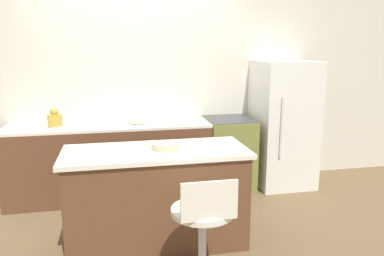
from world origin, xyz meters
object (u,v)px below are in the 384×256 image
at_px(oven_range, 228,153).
at_px(kettle, 55,119).
at_px(refrigerator, 283,124).
at_px(stool_chair, 203,233).
at_px(mixing_bowl, 139,119).

height_order(oven_range, kettle, kettle).
bearing_deg(refrigerator, kettle, 179.74).
xyz_separation_m(oven_range, stool_chair, (-0.80, -1.98, 0.01)).
bearing_deg(oven_range, stool_chair, -112.16).
relative_size(oven_range, stool_chair, 0.99).
relative_size(refrigerator, stool_chair, 1.77).
distance_m(oven_range, refrigerator, 0.80).
distance_m(oven_range, mixing_bowl, 1.21).
height_order(oven_range, mixing_bowl, mixing_bowl).
distance_m(stool_chair, mixing_bowl, 2.04).
relative_size(kettle, mixing_bowl, 0.88).
bearing_deg(mixing_bowl, stool_chair, -81.07).
xyz_separation_m(oven_range, mixing_bowl, (-1.11, -0.02, 0.48)).
height_order(refrigerator, stool_chair, refrigerator).
bearing_deg(refrigerator, mixing_bowl, 179.60).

